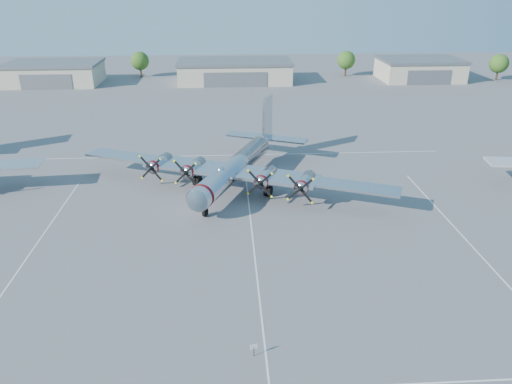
{
  "coord_description": "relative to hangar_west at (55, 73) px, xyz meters",
  "views": [
    {
      "loc": [
        -2.43,
        -46.72,
        25.07
      ],
      "look_at": [
        0.63,
        3.43,
        3.2
      ],
      "focal_mm": 35.0,
      "sensor_mm": 36.0,
      "label": 1
    }
  ],
  "objects": [
    {
      "name": "tree_west",
      "position": [
        20.0,
        8.04,
        1.51
      ],
      "size": [
        4.8,
        4.8,
        6.64
      ],
      "color": "#382619",
      "rests_on": "ground"
    },
    {
      "name": "hangar_center",
      "position": [
        45.0,
        -0.0,
        -0.0
      ],
      "size": [
        28.6,
        14.6,
        5.4
      ],
      "color": "#B3A98E",
      "rests_on": "ground"
    },
    {
      "name": "main_bomber_b29",
      "position": [
        43.78,
        -68.86,
        -2.71
      ],
      "size": [
        49.01,
        42.26,
        9.11
      ],
      "primitive_type": null,
      "rotation": [
        0.0,
        0.0,
        -0.41
      ],
      "color": "silver",
      "rests_on": "ground"
    },
    {
      "name": "info_placard",
      "position": [
        44.13,
        -100.64,
        -1.99
      ],
      "size": [
        0.53,
        0.18,
        1.02
      ],
      "rotation": [
        0.0,
        0.0,
        0.27
      ],
      "color": "black",
      "rests_on": "ground"
    },
    {
      "name": "parking_lines",
      "position": [
        45.0,
        -83.71,
        -2.71
      ],
      "size": [
        60.0,
        50.08,
        0.01
      ],
      "color": "silver",
      "rests_on": "ground"
    },
    {
      "name": "hangar_east",
      "position": [
        93.0,
        0.0,
        0.0
      ],
      "size": [
        20.6,
        14.6,
        5.4
      ],
      "color": "#B3A98E",
      "rests_on": "ground"
    },
    {
      "name": "tree_east",
      "position": [
        75.0,
        6.04,
        1.51
      ],
      "size": [
        4.8,
        4.8,
        6.64
      ],
      "color": "#382619",
      "rests_on": "ground"
    },
    {
      "name": "ground",
      "position": [
        45.0,
        -81.96,
        -2.71
      ],
      "size": [
        260.0,
        260.0,
        0.0
      ],
      "primitive_type": "plane",
      "color": "#555558",
      "rests_on": "ground"
    },
    {
      "name": "hangar_west",
      "position": [
        0.0,
        0.0,
        0.0
      ],
      "size": [
        22.6,
        14.6,
        5.4
      ],
      "color": "#B3A98E",
      "rests_on": "ground"
    },
    {
      "name": "tree_far_east",
      "position": [
        113.0,
        -1.96,
        1.51
      ],
      "size": [
        4.8,
        4.8,
        6.64
      ],
      "color": "#382619",
      "rests_on": "ground"
    }
  ]
}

